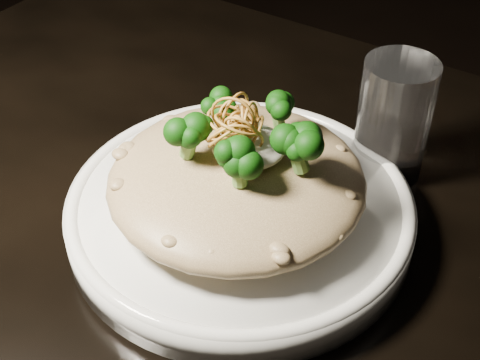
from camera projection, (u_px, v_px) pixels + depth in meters
name	position (u px, v px, depth m)	size (l,w,h in m)	color
table	(245.00, 297.00, 0.67)	(1.10, 0.80, 0.75)	black
plate	(240.00, 212.00, 0.62)	(0.32, 0.32, 0.03)	white
risotto	(237.00, 180.00, 0.59)	(0.23, 0.23, 0.05)	brown
broccoli	(242.00, 127.00, 0.56)	(0.14, 0.14, 0.05)	black
cheese	(249.00, 146.00, 0.57)	(0.06, 0.06, 0.02)	white
shallots	(239.00, 119.00, 0.55)	(0.06, 0.06, 0.04)	#8D621D
drinking_glass	(393.00, 120.00, 0.65)	(0.07, 0.07, 0.13)	white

